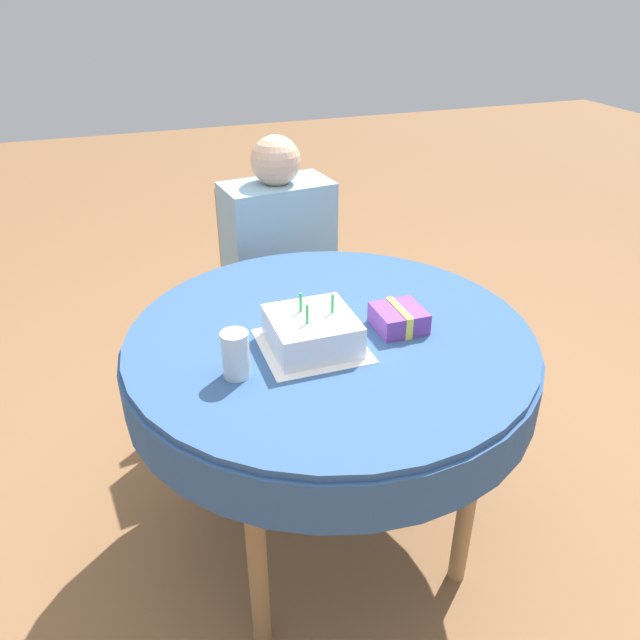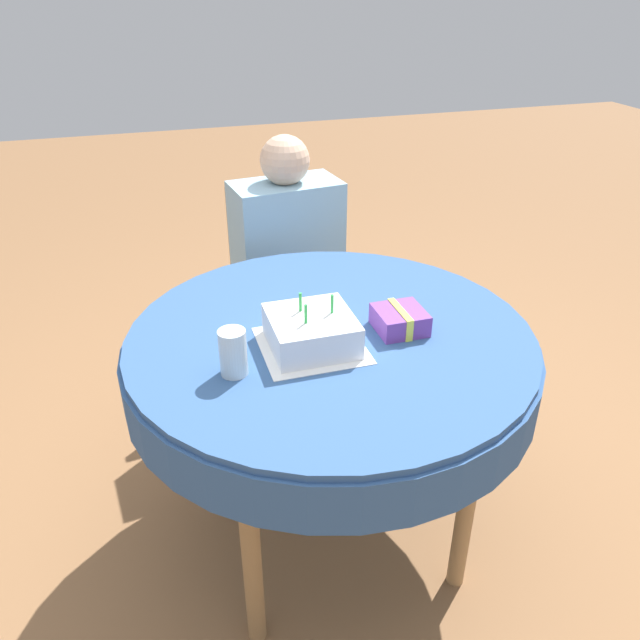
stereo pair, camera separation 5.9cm
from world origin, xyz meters
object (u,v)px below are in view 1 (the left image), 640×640
Objects in this scene: birthday_cake at (312,331)px; gift_box at (399,318)px; drinking_glass at (236,354)px; person at (281,254)px; chair at (274,288)px.

birthday_cake is 0.25m from gift_box.
birthday_cake is at bearing 17.33° from drinking_glass.
gift_box is at bearing 9.51° from drinking_glass.
person is 8.11× the size of gift_box.
person is 0.84m from birthday_cake.
birthday_cake is at bearing -177.42° from gift_box.
person is at bearing 97.25° from gift_box.
person is 5.14× the size of birthday_cake.
chair is 6.47× the size of gift_box.
gift_box is (0.47, 0.08, -0.03)m from drinking_glass.
birthday_cake is (-0.15, -0.82, 0.14)m from person.
drinking_glass is at bearing -162.67° from birthday_cake.
chair is 0.80× the size of person.
person is 9.26× the size of drinking_glass.
gift_box is (0.10, -0.81, 0.13)m from person.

